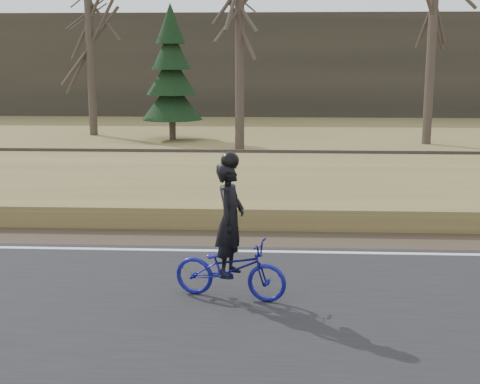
{
  "coord_description": "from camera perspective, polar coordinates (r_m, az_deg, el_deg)",
  "views": [
    {
      "loc": [
        1.22,
        -11.44,
        3.54
      ],
      "look_at": [
        0.58,
        0.5,
        1.1
      ],
      "focal_mm": 50.0,
      "sensor_mm": 36.0,
      "label": 1
    }
  ],
  "objects": [
    {
      "name": "shoulder",
      "position": [
        13.18,
        -2.36,
        -3.97
      ],
      "size": [
        120.0,
        1.6,
        0.04
      ],
      "primitive_type": "cube",
      "color": "#473A2B",
      "rests_on": "ground"
    },
    {
      "name": "conifer",
      "position": [
        28.84,
        -5.87,
        9.82
      ],
      "size": [
        2.6,
        2.6,
        5.72
      ],
      "color": "#4A3F36",
      "rests_on": "ground"
    },
    {
      "name": "road",
      "position": [
        9.68,
        -4.43,
        -9.76
      ],
      "size": [
        120.0,
        6.0,
        0.06
      ],
      "primitive_type": "cube",
      "color": "black",
      "rests_on": "ground"
    },
    {
      "name": "embankment",
      "position": [
        16.04,
        -1.36,
        -0.42
      ],
      "size": [
        120.0,
        5.0,
        0.44
      ],
      "primitive_type": "cube",
      "color": "olive",
      "rests_on": "ground"
    },
    {
      "name": "cyclist",
      "position": [
        9.71,
        -0.84,
        -5.15
      ],
      "size": [
        1.77,
        0.96,
        2.16
      ],
      "rotation": [
        0.0,
        0.0,
        1.33
      ],
      "color": "navy",
      "rests_on": "road"
    },
    {
      "name": "treeline_backdrop",
      "position": [
        41.46,
        1.4,
        10.79
      ],
      "size": [
        120.0,
        4.0,
        6.0
      ],
      "primitive_type": "cube",
      "color": "#383328",
      "rests_on": "ground"
    },
    {
      "name": "ground",
      "position": [
        12.04,
        -2.89,
        -5.58
      ],
      "size": [
        120.0,
        120.0,
        0.0
      ],
      "primitive_type": "plane",
      "color": "olive",
      "rests_on": "ground"
    },
    {
      "name": "bare_tree_left",
      "position": [
        31.12,
        -12.71,
        12.76
      ],
      "size": [
        0.36,
        0.36,
        8.71
      ],
      "primitive_type": "cylinder",
      "color": "#4A3F36",
      "rests_on": "ground"
    },
    {
      "name": "railroad",
      "position": [
        19.71,
        -0.52,
        2.75
      ],
      "size": [
        120.0,
        2.4,
        0.29
      ],
      "color": "black",
      "rests_on": "ballast"
    },
    {
      "name": "edge_line",
      "position": [
        12.21,
        -2.8,
        -5.02
      ],
      "size": [
        120.0,
        0.12,
        0.01
      ],
      "primitive_type": "cube",
      "color": "silver",
      "rests_on": "road"
    },
    {
      "name": "ballast",
      "position": [
        19.76,
        -0.52,
        1.88
      ],
      "size": [
        120.0,
        3.0,
        0.45
      ],
      "primitive_type": "cube",
      "color": "slate",
      "rests_on": "ground"
    },
    {
      "name": "bare_tree_near_left",
      "position": [
        25.4,
        -0.03,
        12.19
      ],
      "size": [
        0.36,
        0.36,
        7.66
      ],
      "primitive_type": "cylinder",
      "color": "#4A3F36",
      "rests_on": "ground"
    },
    {
      "name": "bare_tree_center",
      "position": [
        28.32,
        16.07,
        12.6
      ],
      "size": [
        0.36,
        0.36,
        8.56
      ],
      "primitive_type": "cylinder",
      "color": "#4A3F36",
      "rests_on": "ground"
    }
  ]
}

